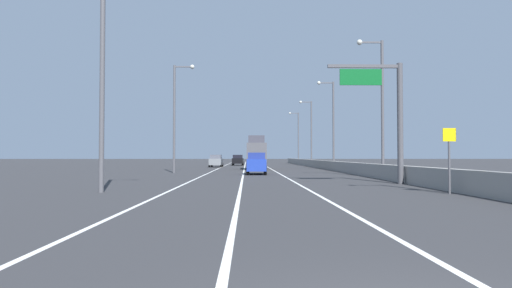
% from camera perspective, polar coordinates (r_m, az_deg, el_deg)
% --- Properties ---
extents(ground_plane, '(320.00, 320.00, 0.00)m').
position_cam_1_polar(ground_plane, '(67.99, 0.20, -3.00)').
color(ground_plane, '#2D2D30').
extents(lane_stripe_left, '(0.16, 130.00, 0.00)m').
position_cam_1_polar(lane_stripe_left, '(59.09, -4.94, -3.22)').
color(lane_stripe_left, silver).
rests_on(lane_stripe_left, ground_plane).
extents(lane_stripe_center, '(0.16, 130.00, 0.00)m').
position_cam_1_polar(lane_stripe_center, '(58.97, -1.54, -3.23)').
color(lane_stripe_center, silver).
rests_on(lane_stripe_center, ground_plane).
extents(lane_stripe_right, '(0.16, 130.00, 0.00)m').
position_cam_1_polar(lane_stripe_right, '(59.05, 1.87, -3.22)').
color(lane_stripe_right, silver).
rests_on(lane_stripe_right, ground_plane).
extents(jersey_barrier_right, '(0.60, 120.00, 1.10)m').
position_cam_1_polar(jersey_barrier_right, '(45.11, 11.76, -3.02)').
color(jersey_barrier_right, gray).
rests_on(jersey_barrier_right, ground_plane).
extents(overhead_sign_gantry, '(4.68, 0.36, 7.50)m').
position_cam_1_polar(overhead_sign_gantry, '(28.20, 16.96, 4.59)').
color(overhead_sign_gantry, '#47474C').
rests_on(overhead_sign_gantry, ground_plane).
extents(speed_advisory_sign, '(0.60, 0.11, 3.00)m').
position_cam_1_polar(speed_advisory_sign, '(21.60, 24.03, -1.37)').
color(speed_advisory_sign, '#4C4C51').
rests_on(speed_advisory_sign, ground_plane).
extents(lamp_post_right_second, '(2.14, 0.44, 10.99)m').
position_cam_1_polar(lamp_post_right_second, '(35.98, 15.89, 5.72)').
color(lamp_post_right_second, '#4C4C51').
rests_on(lamp_post_right_second, ground_plane).
extents(lamp_post_right_third, '(2.14, 0.44, 10.99)m').
position_cam_1_polar(lamp_post_right_third, '(54.62, 9.88, 3.22)').
color(lamp_post_right_third, '#4C4C51').
rests_on(lamp_post_right_third, ground_plane).
extents(lamp_post_right_fourth, '(2.14, 0.44, 10.99)m').
position_cam_1_polar(lamp_post_right_fourth, '(73.63, 7.10, 1.99)').
color(lamp_post_right_fourth, '#4C4C51').
rests_on(lamp_post_right_fourth, ground_plane).
extents(lamp_post_right_fifth, '(2.14, 0.44, 10.99)m').
position_cam_1_polar(lamp_post_right_fifth, '(92.76, 5.43, 1.26)').
color(lamp_post_right_fifth, '#4C4C51').
rests_on(lamp_post_right_fifth, ground_plane).
extents(lamp_post_left_near, '(2.14, 0.44, 10.99)m').
position_cam_1_polar(lamp_post_left_near, '(22.31, -18.92, 10.20)').
color(lamp_post_left_near, '#4C4C51').
rests_on(lamp_post_left_near, ground_plane).
extents(lamp_post_left_mid, '(2.14, 0.44, 10.99)m').
position_cam_1_polar(lamp_post_left_mid, '(44.77, -10.37, 4.27)').
color(lamp_post_left_mid, '#4C4C51').
rests_on(lamp_post_left_mid, ground_plane).
extents(car_gray_0, '(1.99, 4.41, 1.88)m').
position_cam_1_polar(car_gray_0, '(66.35, -5.26, -2.22)').
color(car_gray_0, slate).
rests_on(car_gray_0, ground_plane).
extents(car_black_1, '(2.06, 4.70, 1.88)m').
position_cam_1_polar(car_black_1, '(77.93, -2.39, -2.12)').
color(car_black_1, black).
rests_on(car_black_1, ground_plane).
extents(car_blue_2, '(1.92, 4.45, 2.02)m').
position_cam_1_polar(car_blue_2, '(40.50, 0.07, -2.58)').
color(car_blue_2, '#1E389E').
rests_on(car_blue_2, ground_plane).
extents(box_truck, '(2.57, 7.89, 4.38)m').
position_cam_1_polar(box_truck, '(55.61, 0.06, -1.26)').
color(box_truck, '#4C4C51').
rests_on(box_truck, ground_plane).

